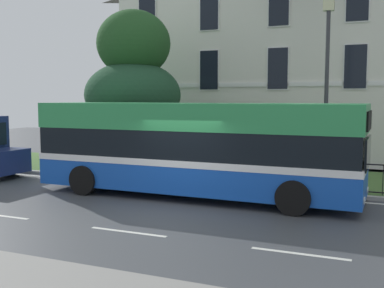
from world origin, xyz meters
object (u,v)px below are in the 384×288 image
at_px(evergreen_tree, 135,108).
at_px(single_decker_bus, 194,148).
at_px(georgian_townhouse, 330,47).
at_px(street_lamp_post, 327,80).
at_px(litter_bin, 203,163).

distance_m(evergreen_tree, single_decker_bus, 5.86).
bearing_deg(georgian_townhouse, street_lamp_post, -83.81).
xyz_separation_m(single_decker_bus, street_lamp_post, (3.64, 3.03, 2.18)).
bearing_deg(georgian_townhouse, evergreen_tree, -128.27).
distance_m(evergreen_tree, street_lamp_post, 8.06).
relative_size(georgian_townhouse, litter_bin, 18.98).
relative_size(georgian_townhouse, single_decker_bus, 1.95).
distance_m(evergreen_tree, litter_bin, 4.12).
distance_m(single_decker_bus, litter_bin, 3.18).
distance_m(georgian_townhouse, evergreen_tree, 11.59).
xyz_separation_m(georgian_townhouse, litter_bin, (-3.46, -9.64, -5.16)).
bearing_deg(evergreen_tree, litter_bin, -14.14).
relative_size(single_decker_bus, litter_bin, 9.74).
height_order(single_decker_bus, street_lamp_post, street_lamp_post).
distance_m(georgian_townhouse, single_decker_bus, 13.52).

